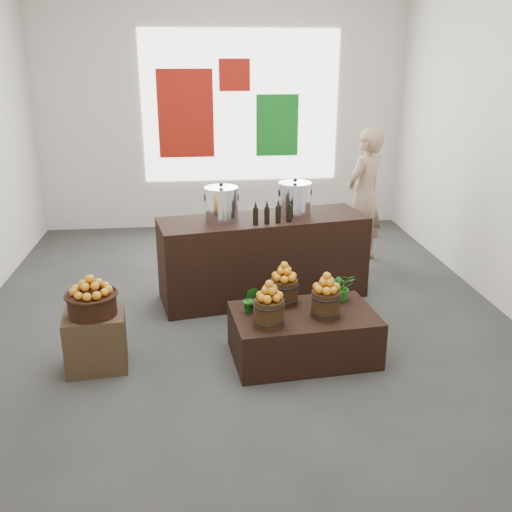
{
  "coord_description": "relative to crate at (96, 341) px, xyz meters",
  "views": [
    {
      "loc": [
        -0.46,
        -6.07,
        2.8
      ],
      "look_at": [
        0.14,
        -0.4,
        0.79
      ],
      "focal_mm": 40.0,
      "sensor_mm": 36.0,
      "label": 1
    }
  ],
  "objects": [
    {
      "name": "counter",
      "position": [
        1.75,
        1.51,
        0.22
      ],
      "size": [
        2.54,
        1.21,
        1.0
      ],
      "primitive_type": "cube",
      "rotation": [
        0.0,
        0.0,
        0.18
      ],
      "color": "black",
      "rests_on": "ground"
    },
    {
      "name": "oil_cruets",
      "position": [
        1.8,
        1.27,
        0.86
      ],
      "size": [
        0.36,
        0.13,
        0.28
      ],
      "primitive_type": null,
      "rotation": [
        0.0,
        0.0,
        0.18
      ],
      "color": "black",
      "rests_on": "counter"
    },
    {
      "name": "crate",
      "position": [
        0.0,
        0.0,
        0.0
      ],
      "size": [
        0.59,
        0.51,
        0.55
      ],
      "primitive_type": "cube",
      "rotation": [
        0.0,
        0.0,
        0.11
      ],
      "color": "#473621",
      "rests_on": "ground"
    },
    {
      "name": "apple_bucket_rear",
      "position": [
        1.81,
        0.23,
        0.32
      ],
      "size": [
        0.27,
        0.27,
        0.25
      ],
      "primitive_type": "cylinder",
      "color": "#37220F",
      "rests_on": "display_table"
    },
    {
      "name": "apples_in_basket",
      "position": [
        0.0,
        0.0,
        0.57
      ],
      "size": [
        0.34,
        0.34,
        0.18
      ],
      "primitive_type": null,
      "color": "#AF2105",
      "rests_on": "wicker_basket"
    },
    {
      "name": "stock_pot_left",
      "position": [
        1.26,
        1.42,
        0.91
      ],
      "size": [
        0.38,
        0.38,
        0.38
      ],
      "primitive_type": "cylinder",
      "color": "silver",
      "rests_on": "counter"
    },
    {
      "name": "apples_in_bucket_front_right",
      "position": [
        2.16,
        -0.1,
        0.54
      ],
      "size": [
        0.2,
        0.2,
        0.18
      ],
      "primitive_type": null,
      "color": "#AF2105",
      "rests_on": "apple_bucket_front_right"
    },
    {
      "name": "deco_green_right",
      "position": [
        2.35,
        4.65,
        1.43
      ],
      "size": [
        0.7,
        0.04,
        1.0
      ],
      "primitive_type": "cube",
      "color": "#106C1A",
      "rests_on": "back_wall"
    },
    {
      "name": "apple_bucket_front_right",
      "position": [
        2.16,
        -0.1,
        0.32
      ],
      "size": [
        0.27,
        0.27,
        0.25
      ],
      "primitive_type": "cylinder",
      "color": "#37220F",
      "rests_on": "display_table"
    },
    {
      "name": "deco_red_upper",
      "position": [
        1.65,
        4.65,
        2.23
      ],
      "size": [
        0.5,
        0.04,
        0.5
      ],
      "primitive_type": "cube",
      "color": "#97150B",
      "rests_on": "back_wall"
    },
    {
      "name": "display_table",
      "position": [
        1.97,
        -0.01,
        -0.04
      ],
      "size": [
        1.44,
        0.96,
        0.47
      ],
      "primitive_type": "cube",
      "rotation": [
        0.0,
        0.0,
        0.1
      ],
      "color": "black",
      "rests_on": "ground"
    },
    {
      "name": "shopper",
      "position": [
        3.3,
        2.65,
        0.67
      ],
      "size": [
        0.82,
        0.79,
        1.89
      ],
      "primitive_type": "imported",
      "rotation": [
        0.0,
        0.0,
        3.85
      ],
      "color": "#9E7E61",
      "rests_on": "ground"
    },
    {
      "name": "wicker_basket",
      "position": [
        0.0,
        0.0,
        0.37
      ],
      "size": [
        0.44,
        0.44,
        0.2
      ],
      "primitive_type": "cylinder",
      "color": "black",
      "rests_on": "crate"
    },
    {
      "name": "stock_pot_center",
      "position": [
        2.13,
        1.58,
        0.91
      ],
      "size": [
        0.38,
        0.38,
        0.38
      ],
      "primitive_type": "cylinder",
      "color": "silver",
      "rests_on": "counter"
    },
    {
      "name": "deco_red_left",
      "position": [
        0.85,
        4.65,
        1.63
      ],
      "size": [
        0.9,
        0.04,
        1.4
      ],
      "primitive_type": "cube",
      "color": "#97150B",
      "rests_on": "back_wall"
    },
    {
      "name": "apple_bucket_front_left",
      "position": [
        1.6,
        -0.23,
        0.32
      ],
      "size": [
        0.27,
        0.27,
        0.25
      ],
      "primitive_type": "cylinder",
      "color": "#37220F",
      "rests_on": "display_table"
    },
    {
      "name": "apples_in_bucket_rear",
      "position": [
        1.81,
        0.23,
        0.54
      ],
      "size": [
        0.2,
        0.2,
        0.18
      ],
      "primitive_type": null,
      "color": "#AF2105",
      "rests_on": "apple_bucket_rear"
    },
    {
      "name": "back_opening",
      "position": [
        1.75,
        4.66,
        1.73
      ],
      "size": [
        3.2,
        0.02,
        2.4
      ],
      "primitive_type": "cube",
      "color": "white",
      "rests_on": "back_wall"
    },
    {
      "name": "back_wall",
      "position": [
        1.45,
        4.68,
        1.73
      ],
      "size": [
        6.0,
        0.04,
        4.0
      ],
      "primitive_type": "cube",
      "color": "beige",
      "rests_on": "ground"
    },
    {
      "name": "ground",
      "position": [
        1.45,
        1.18,
        -0.27
      ],
      "size": [
        7.0,
        7.0,
        0.0
      ],
      "primitive_type": "plane",
      "color": "#363633",
      "rests_on": "ground"
    },
    {
      "name": "herb_garnish_left",
      "position": [
        1.46,
        0.05,
        0.33
      ],
      "size": [
        0.17,
        0.15,
        0.27
      ],
      "primitive_type": "imported",
      "rotation": [
        0.0,
        0.0,
        -0.24
      ],
      "color": "#165812",
      "rests_on": "display_table"
    },
    {
      "name": "herb_garnish_right",
      "position": [
        2.39,
        0.25,
        0.34
      ],
      "size": [
        0.28,
        0.25,
        0.29
      ],
      "primitive_type": "imported",
      "rotation": [
        0.0,
        0.0,
        0.07
      ],
      "color": "#165812",
      "rests_on": "display_table"
    },
    {
      "name": "apples_in_bucket_front_left",
      "position": [
        1.6,
        -0.23,
        0.54
      ],
      "size": [
        0.2,
        0.2,
        0.18
      ],
      "primitive_type": null,
      "color": "#AF2105",
      "rests_on": "apple_bucket_front_left"
    }
  ]
}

